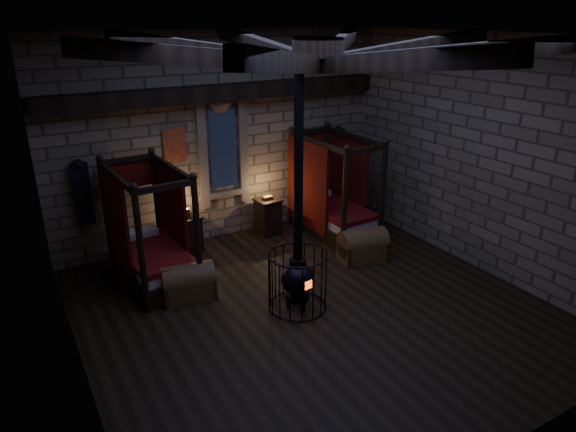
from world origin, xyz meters
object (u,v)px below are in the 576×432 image
bed_left (151,253)px  trunk_right (363,246)px  bed_right (332,209)px  trunk_left (188,283)px  stove (298,275)px

bed_left → trunk_right: bed_left is taller
bed_left → bed_right: bed_right is taller
trunk_left → stove: stove is taller
trunk_left → trunk_right: 3.43m
trunk_left → bed_left: bearing=117.3°
trunk_right → trunk_left: bearing=-174.2°
trunk_left → trunk_right: size_ratio=0.96×
bed_right → trunk_right: size_ratio=2.18×
trunk_left → trunk_right: trunk_right is taller
bed_left → trunk_right: size_ratio=2.13×
bed_left → bed_right: bearing=-0.9°
bed_left → stove: bearing=-54.5°
bed_left → trunk_left: bearing=-75.3°
bed_right → trunk_right: (-0.27, -1.46, -0.24)m
trunk_right → bed_left: bearing=172.0°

